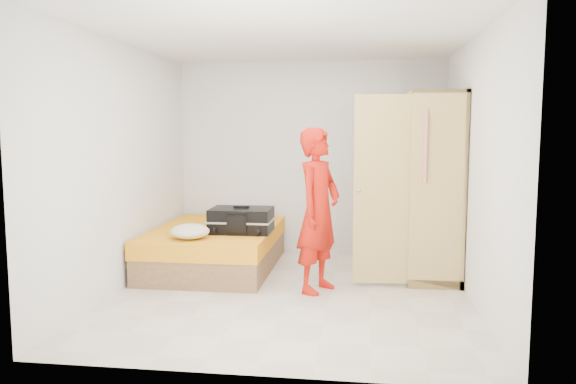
# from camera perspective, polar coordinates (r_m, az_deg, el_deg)

# --- Properties ---
(room) EXTENTS (4.00, 4.02, 2.60)m
(room) POSITION_cam_1_polar(r_m,az_deg,el_deg) (5.70, 0.36, 2.46)
(room) COLOR beige
(room) RESTS_ON ground
(bed) EXTENTS (1.42, 2.02, 0.50)m
(bed) POSITION_cam_1_polar(r_m,az_deg,el_deg) (6.93, -7.36, -5.63)
(bed) COLOR olive
(bed) RESTS_ON ground
(wardrobe) EXTENTS (1.17, 1.23, 2.10)m
(wardrobe) POSITION_cam_1_polar(r_m,az_deg,el_deg) (6.57, 14.00, 0.17)
(wardrobe) COLOR tan
(wardrobe) RESTS_ON ground
(person) EXTENTS (0.63, 0.74, 1.71)m
(person) POSITION_cam_1_polar(r_m,az_deg,el_deg) (5.82, 3.11, -1.87)
(person) COLOR red
(person) RESTS_ON ground
(suitcase) EXTENTS (0.72, 0.54, 0.31)m
(suitcase) POSITION_cam_1_polar(r_m,az_deg,el_deg) (6.54, -4.76, -2.87)
(suitcase) COLOR black
(suitcase) RESTS_ON bed
(round_cushion) EXTENTS (0.42, 0.42, 0.16)m
(round_cushion) POSITION_cam_1_polar(r_m,az_deg,el_deg) (6.22, -9.92, -3.97)
(round_cushion) COLOR silver
(round_cushion) RESTS_ON bed
(pillow) EXTENTS (0.64, 0.42, 0.11)m
(pillow) POSITION_cam_1_polar(r_m,az_deg,el_deg) (7.65, -4.64, -2.15)
(pillow) COLOR silver
(pillow) RESTS_ON bed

